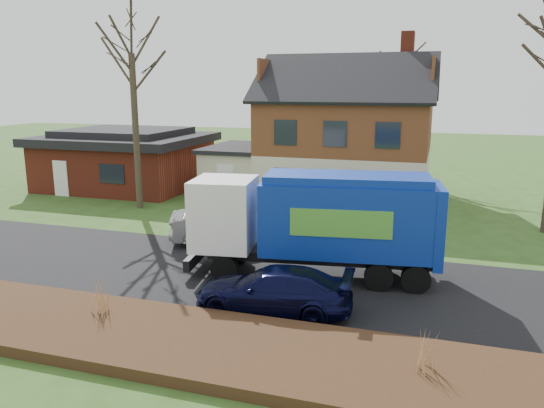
% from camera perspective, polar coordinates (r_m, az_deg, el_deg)
% --- Properties ---
extents(ground, '(120.00, 120.00, 0.00)m').
position_cam_1_polar(ground, '(18.77, -5.67, -7.31)').
color(ground, '#2D4B19').
rests_on(ground, ground).
extents(road, '(80.00, 7.00, 0.02)m').
position_cam_1_polar(road, '(18.77, -5.67, -7.28)').
color(road, black).
rests_on(road, ground).
extents(mulch_verge, '(80.00, 3.50, 0.30)m').
position_cam_1_polar(mulch_verge, '(14.39, -14.25, -13.47)').
color(mulch_verge, black).
rests_on(mulch_verge, ground).
extents(main_house, '(12.95, 8.95, 9.26)m').
position_cam_1_polar(main_house, '(30.68, 7.17, 8.16)').
color(main_house, beige).
rests_on(main_house, ground).
extents(ranch_house, '(9.80, 8.20, 3.70)m').
position_cam_1_polar(ranch_house, '(35.15, -15.46, 4.73)').
color(ranch_house, maroon).
rests_on(ranch_house, ground).
extents(garbage_truck, '(8.56, 3.37, 3.57)m').
position_cam_1_polar(garbage_truck, '(17.70, 5.11, -1.56)').
color(garbage_truck, black).
rests_on(garbage_truck, ground).
extents(silver_sedan, '(5.43, 3.65, 1.69)m').
position_cam_1_polar(silver_sedan, '(21.90, -4.15, -2.04)').
color(silver_sedan, '#94969B').
rests_on(silver_sedan, ground).
extents(navy_wagon, '(4.65, 2.17, 1.31)m').
position_cam_1_polar(navy_wagon, '(15.38, 0.15, -9.24)').
color(navy_wagon, black).
rests_on(navy_wagon, ground).
extents(tree_front_west, '(3.72, 3.72, 11.05)m').
position_cam_1_polar(tree_front_west, '(28.51, -15.03, 17.72)').
color(tree_front_west, '#3E3425').
rests_on(tree_front_west, ground).
extents(tree_back, '(3.20, 3.20, 10.14)m').
position_cam_1_polar(tree_back, '(38.05, 13.39, 15.45)').
color(tree_back, '#443828').
rests_on(tree_back, ground).
extents(grass_clump_mid, '(0.36, 0.29, 1.00)m').
position_cam_1_polar(grass_clump_mid, '(15.36, -18.00, -9.34)').
color(grass_clump_mid, tan).
rests_on(grass_clump_mid, mulch_verge).
extents(grass_clump_east, '(0.35, 0.29, 0.88)m').
position_cam_1_polar(grass_clump_east, '(12.36, 16.13, -15.09)').
color(grass_clump_east, '#AF824D').
rests_on(grass_clump_east, mulch_verge).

